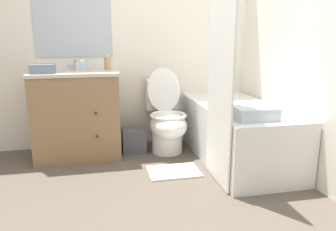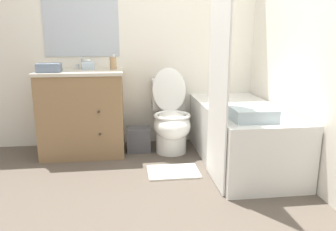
{
  "view_description": "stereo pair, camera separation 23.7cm",
  "coord_description": "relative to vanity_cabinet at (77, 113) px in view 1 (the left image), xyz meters",
  "views": [
    {
      "loc": [
        -0.52,
        -1.98,
        1.18
      ],
      "look_at": [
        0.07,
        0.71,
        0.51
      ],
      "focal_mm": 35.0,
      "sensor_mm": 36.0,
      "label": 1
    },
    {
      "loc": [
        -0.28,
        -2.02,
        1.18
      ],
      "look_at": [
        0.07,
        0.71,
        0.51
      ],
      "focal_mm": 35.0,
      "sensor_mm": 36.0,
      "label": 2
    }
  ],
  "objects": [
    {
      "name": "bath_towel_folded",
      "position": [
        1.41,
        -0.98,
        0.15
      ],
      "size": [
        0.33,
        0.25,
        0.1
      ],
      "color": "silver",
      "rests_on": "bathtub"
    },
    {
      "name": "wall_right",
      "position": [
        1.89,
        -0.51,
        0.81
      ],
      "size": [
        0.05,
        2.58,
        2.5
      ],
      "color": "white",
      "rests_on": "ground_plane"
    },
    {
      "name": "vanity_cabinet",
      "position": [
        0.0,
        0.0,
        0.0
      ],
      "size": [
        0.83,
        0.59,
        0.85
      ],
      "color": "olive",
      "rests_on": "ground_plane"
    },
    {
      "name": "bathtub",
      "position": [
        1.51,
        -0.46,
        -0.16
      ],
      "size": [
        0.7,
        1.48,
        0.54
      ],
      "color": "white",
      "rests_on": "ground_plane"
    },
    {
      "name": "soap_dispenser",
      "position": [
        0.32,
        0.06,
        0.48
      ],
      "size": [
        0.07,
        0.07,
        0.15
      ],
      "color": "tan",
      "rests_on": "vanity_cabinet"
    },
    {
      "name": "bath_mat",
      "position": [
        0.84,
        -0.64,
        -0.43
      ],
      "size": [
        0.45,
        0.32,
        0.02
      ],
      "color": "silver",
      "rests_on": "ground_plane"
    },
    {
      "name": "tissue_box",
      "position": [
        0.07,
        0.11,
        0.45
      ],
      "size": [
        0.11,
        0.13,
        0.1
      ],
      "color": "silver",
      "rests_on": "vanity_cabinet"
    },
    {
      "name": "sink_faucet",
      "position": [
        -0.0,
        0.21,
        0.45
      ],
      "size": [
        0.14,
        0.12,
        0.12
      ],
      "color": "silver",
      "rests_on": "vanity_cabinet"
    },
    {
      "name": "wastebasket",
      "position": [
        0.55,
        -0.02,
        -0.31
      ],
      "size": [
        0.24,
        0.21,
        0.25
      ],
      "color": "#4C4C51",
      "rests_on": "ground_plane"
    },
    {
      "name": "toilet",
      "position": [
        0.89,
        -0.08,
        -0.11
      ],
      "size": [
        0.37,
        0.67,
        0.86
      ],
      "color": "white",
      "rests_on": "ground_plane"
    },
    {
      "name": "ground_plane",
      "position": [
        0.73,
        -1.3,
        -0.44
      ],
      "size": [
        14.0,
        14.0,
        0.0
      ],
      "primitive_type": "plane",
      "color": "brown"
    },
    {
      "name": "hand_towel_folded",
      "position": [
        -0.27,
        -0.13,
        0.45
      ],
      "size": [
        0.21,
        0.17,
        0.08
      ],
      "color": "slate",
      "rests_on": "vanity_cabinet"
    },
    {
      "name": "shower_curtain",
      "position": [
        1.15,
        -0.89,
        0.53
      ],
      "size": [
        0.02,
        0.51,
        1.92
      ],
      "color": "white",
      "rests_on": "ground_plane"
    },
    {
      "name": "wall_back",
      "position": [
        0.72,
        0.3,
        0.81
      ],
      "size": [
        8.0,
        0.06,
        2.5
      ],
      "color": "white",
      "rests_on": "ground_plane"
    }
  ]
}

